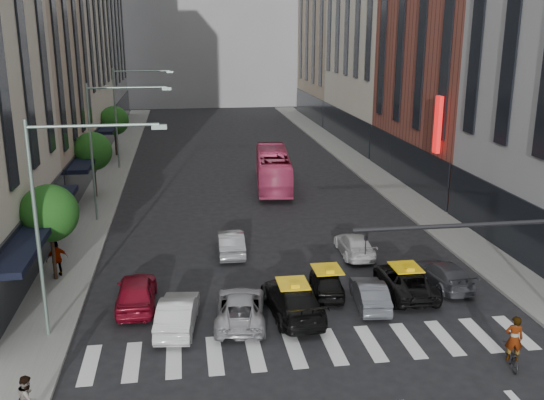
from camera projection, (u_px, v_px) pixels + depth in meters
name	position (u px, v px, depth m)	size (l,w,h in m)	color
ground	(327.00, 367.00, 23.13)	(160.00, 160.00, 0.00)	black
sidewalk_left	(106.00, 184.00, 50.03)	(3.00, 96.00, 0.15)	slate
sidewalk_right	(375.00, 175.00, 53.30)	(3.00, 96.00, 0.15)	slate
building_left_b	(14.00, 35.00, 44.10)	(8.00, 16.00, 24.00)	tan
building_left_d	(85.00, 9.00, 78.50)	(8.00, 18.00, 30.00)	gray
building_right_b	(461.00, 22.00, 47.71)	(8.00, 18.00, 26.00)	brown
building_right_d	(339.00, 18.00, 83.61)	(8.00, 18.00, 28.00)	tan
tree_near	(49.00, 213.00, 29.98)	(2.88, 2.88, 4.95)	black
tree_mid	(93.00, 151.00, 45.20)	(2.88, 2.88, 4.95)	black
tree_far	(114.00, 121.00, 60.43)	(2.88, 2.88, 4.95)	black
streetlamp_near	(59.00, 201.00, 23.90)	(5.38, 0.25, 9.00)	gray
streetlamp_mid	(105.00, 134.00, 39.13)	(5.38, 0.25, 9.00)	gray
streetlamp_far	(126.00, 105.00, 54.36)	(5.38, 0.25, 9.00)	gray
traffic_signal	(542.00, 256.00, 22.06)	(10.10, 0.20, 6.00)	black
liberty_sign	(438.00, 125.00, 42.33)	(0.30, 0.70, 4.00)	red
car_red	(136.00, 292.00, 27.96)	(1.78, 4.43, 1.51)	maroon
car_white_front	(178.00, 313.00, 25.95)	(1.49, 4.28, 1.41)	#BCBCBC
car_silver	(240.00, 307.00, 26.61)	(2.16, 4.68, 1.30)	#A8A7AD
taxi_left	(293.00, 299.00, 27.16)	(2.12, 5.21, 1.51)	black
taxi_center	(327.00, 282.00, 29.36)	(1.49, 3.70, 1.26)	black
car_grey_mid	(370.00, 294.00, 28.07)	(1.32, 3.79, 1.25)	#45484E
taxi_right	(405.00, 280.00, 29.42)	(2.22, 4.81, 1.34)	black
car_grey_curb	(443.00, 274.00, 30.32)	(1.74, 4.27, 1.24)	#3B3D43
car_row2_left	(231.00, 242.00, 34.62)	(1.45, 4.15, 1.37)	#9E9FA4
car_row2_right	(355.00, 245.00, 34.45)	(1.72, 4.23, 1.23)	silver
bus	(273.00, 169.00, 49.14)	(2.53, 10.80, 3.01)	#CC3C68
motorcycle	(512.00, 356.00, 23.07)	(0.56, 1.59, 0.84)	black
rider	(516.00, 325.00, 22.70)	(0.67, 0.44, 1.85)	gray
pedestrian_near	(28.00, 398.00, 19.55)	(0.78, 0.61, 1.61)	gray
pedestrian_far	(57.00, 259.00, 31.04)	(1.10, 0.46, 1.88)	gray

